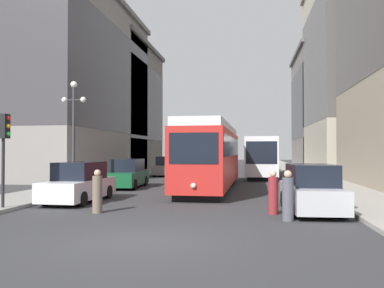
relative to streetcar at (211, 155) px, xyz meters
name	(u,v)px	position (x,y,z in m)	size (l,w,h in m)	color
ground_plane	(143,241)	(-0.37, -14.20, -2.10)	(200.00, 200.00, 0.00)	#303033
sidewalk_left	(166,169)	(-8.33, 25.80, -2.03)	(3.28, 120.00, 0.15)	gray
sidewalk_right	(294,170)	(7.60, 25.80, -2.03)	(3.28, 120.00, 0.15)	gray
streetcar	(211,155)	(0.00, 0.00, 0.00)	(2.84, 13.83, 3.89)	black
transit_bus	(262,155)	(3.40, 12.32, -0.15)	(2.98, 12.56, 3.45)	black
parked_car_left_near	(167,167)	(-5.39, 12.49, -1.26)	(2.03, 4.46, 1.82)	black
parked_car_left_mid	(127,174)	(-5.39, 0.36, -1.26)	(2.04, 4.84, 1.82)	black
parked_car_right_far	(311,190)	(4.66, -8.51, -1.26)	(2.06, 4.79, 1.82)	black
parked_car_left_far	(79,183)	(-5.39, -6.86, -1.26)	(1.94, 4.76, 1.82)	black
pedestrian_crossing_near	(273,194)	(3.20, -9.24, -1.36)	(0.36, 0.36, 1.60)	maroon
pedestrian_crossing_far	(288,197)	(3.61, -10.59, -1.32)	(0.38, 0.38, 1.68)	#4C4C56
pedestrian_on_sidewalk	(97,193)	(-3.31, -9.89, -1.34)	(0.36, 0.36, 1.62)	#6B5B4C
traffic_light_near_left	(4,135)	(-7.08, -10.01, 0.83)	(0.47, 0.36, 3.61)	#232328
lamp_post_left_near	(74,119)	(-7.29, -3.39, 1.97)	(1.41, 0.36, 6.04)	#333338
building_left_corner	(58,85)	(-16.05, 11.99, 6.59)	(12.76, 21.89, 16.94)	gray
building_left_midblock	(98,106)	(-16.49, 23.42, 5.84)	(13.64, 15.72, 15.48)	slate
building_right_midblock	(340,108)	(15.38, 36.80, 6.64)	(12.90, 16.18, 17.02)	slate
building_right_far	(373,68)	(15.67, 21.54, 9.29)	(13.46, 17.02, 22.14)	#B2A893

